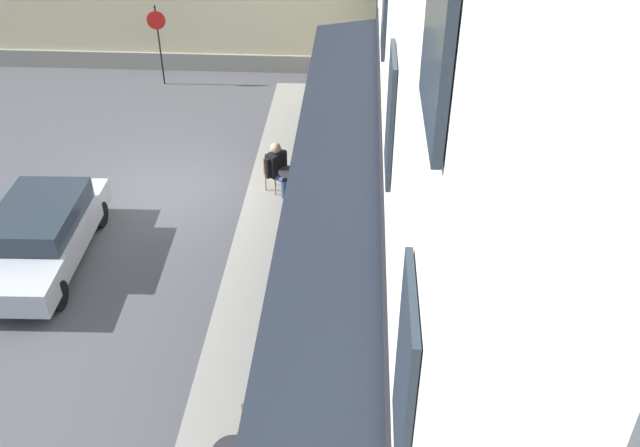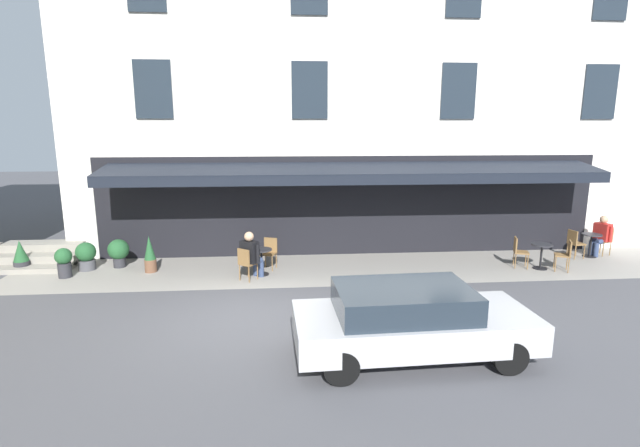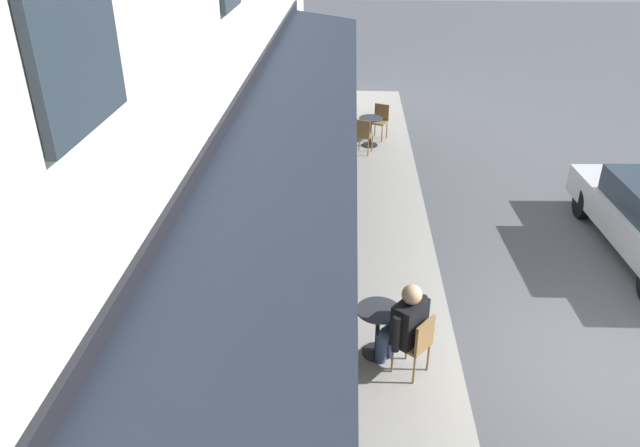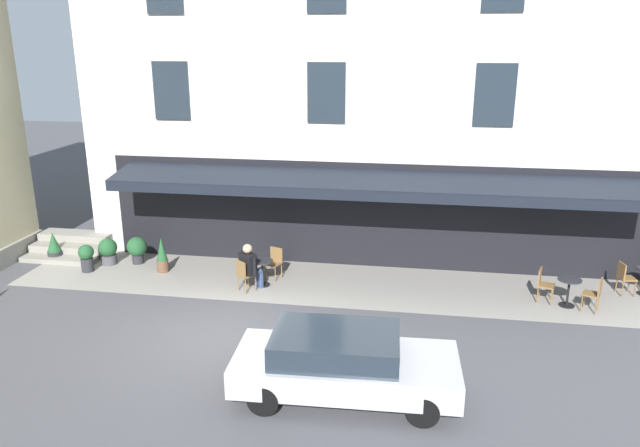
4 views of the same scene
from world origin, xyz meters
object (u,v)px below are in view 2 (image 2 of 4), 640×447
Objects in this scene: cafe_chair_wicker_kerbside at (246,261)px; potted_plant_by_steps at (21,256)px; potted_plant_mid_terrace at (150,254)px; potted_plant_under_sign at (86,255)px; cafe_chair_wicker_facing_street at (605,238)px; seated_patron_in_black at (251,254)px; parked_car_silver at (410,320)px; cafe_table_mid_terrace at (541,253)px; cafe_chair_wicker_corner_right at (519,250)px; cafe_table_near_entrance at (262,258)px; cafe_table_streetside at (591,242)px; potted_plant_entrance_left at (119,251)px; seated_companion_in_red at (601,234)px; cafe_chair_wicker_near_door at (566,253)px; cafe_chair_wicker_back_row at (270,250)px; cafe_chair_wicker_under_awning at (575,241)px; potted_plant_entrance_right at (64,261)px.

cafe_chair_wicker_kerbside reaches higher than potted_plant_by_steps.
potted_plant_by_steps is (3.78, -0.43, -0.08)m from potted_plant_mid_terrace.
potted_plant_under_sign is at bearing 177.53° from potted_plant_by_steps.
cafe_chair_wicker_facing_street is 11.42m from seated_patron_in_black.
parked_car_silver reaches higher than potted_plant_under_sign.
parked_car_silver is at bearing 43.32° from cafe_table_mid_terrace.
potted_plant_mid_terrace is at bearing -2.24° from cafe_chair_wicker_corner_right.
potted_plant_under_sign is at bearing -14.05° from seated_patron_in_black.
potted_plant_mid_terrace reaches higher than cafe_table_near_entrance.
cafe_table_streetside is 0.89× the size of potted_plant_entrance_left.
seated_companion_in_red is 1.55× the size of potted_plant_entrance_left.
seated_patron_in_black is at bearing -0.12° from cafe_chair_wicker_near_door.
parked_car_silver is at bearing 38.09° from seated_companion_in_red.
cafe_chair_wicker_back_row is 10.25m from cafe_table_streetside.
cafe_chair_wicker_kerbside is at bearing 0.95° from cafe_chair_wicker_near_door.
cafe_chair_wicker_back_row is 7.37m from cafe_chair_wicker_corner_right.
cafe_chair_wicker_kerbside is at bearing 8.06° from cafe_table_streetside.
potted_plant_under_sign is at bearing -16.34° from cafe_chair_wicker_kerbside.
seated_companion_in_red is at bearing -179.35° from potted_plant_by_steps.
seated_patron_in_black reaches higher than cafe_chair_wicker_back_row.
cafe_chair_wicker_back_row is (-0.60, -1.09, 0.00)m from cafe_chair_wicker_kerbside.
seated_companion_in_red is at bearing -178.98° from potted_plant_under_sign.
cafe_chair_wicker_facing_street is (-11.05, -1.25, 0.06)m from cafe_table_near_entrance.
cafe_chair_wicker_under_awning is (0.62, 0.10, 0.06)m from cafe_table_streetside.
cafe_chair_wicker_kerbside is 5.62m from parked_car_silver.
seated_companion_in_red reaches higher than potted_plant_under_sign.
cafe_chair_wicker_kerbside and cafe_chair_wicker_under_awning have the same top height.
potted_plant_entrance_right is at bearing 3.37° from seated_companion_in_red.
potted_plant_mid_terrace is 1.19m from potted_plant_entrance_left.
cafe_chair_wicker_corner_right is 13.02m from potted_plant_entrance_right.
cafe_chair_wicker_under_awning is 1.07× the size of potted_plant_entrance_left.
potted_plant_by_steps is (7.20, -0.38, -0.11)m from cafe_chair_wicker_back_row.
potted_plant_mid_terrace is (10.78, -0.42, -0.03)m from cafe_chair_wicker_corner_right.
cafe_chair_wicker_facing_street is at bearing -171.34° from cafe_chair_wicker_kerbside.
cafe_chair_wicker_kerbside is 1.01× the size of potted_plant_by_steps.
cafe_chair_wicker_corner_right is at bearing 17.74° from cafe_table_streetside.
potted_plant_by_steps is (16.82, -0.03, -0.11)m from cafe_chair_wicker_under_awning.
cafe_table_mid_terrace is 8.43m from seated_patron_in_black.
cafe_chair_wicker_back_row reaches higher than potted_plant_entrance_left.
cafe_chair_wicker_near_door reaches higher than cafe_table_mid_terrace.
potted_plant_entrance_left is (4.01, -1.42, -0.22)m from seated_patron_in_black.
cafe_chair_wicker_corner_right and cafe_chair_wicker_facing_street have the same top height.
seated_companion_in_red is 1.46× the size of potted_plant_by_steps.
cafe_chair_wicker_under_awning is 0.69× the size of seated_companion_in_red.
potted_plant_mid_terrace is (2.95, -0.86, -0.20)m from seated_patron_in_black.
cafe_chair_wicker_facing_street is 14.28m from potted_plant_mid_terrace.
cafe_chair_wicker_corner_right is 3.66m from cafe_chair_wicker_facing_street.
cafe_table_mid_terrace is (-8.56, -0.41, -0.06)m from cafe_chair_wicker_kerbside.
seated_companion_in_red reaches higher than cafe_chair_wicker_near_door.
cafe_chair_wicker_back_row is at bearing -109.65° from cafe_table_near_entrance.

